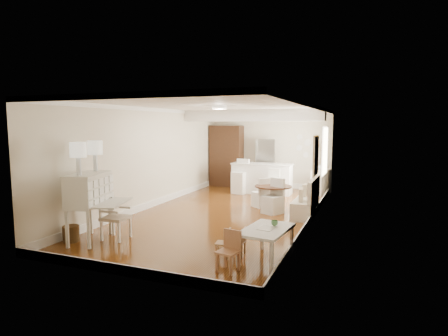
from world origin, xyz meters
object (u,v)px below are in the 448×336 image
Objects in this scene: kids_table at (266,245)px; slip_chair_far at (261,192)px; kids_chair_c at (228,251)px; fridge at (275,164)px; kids_chair_a at (223,243)px; wicker_basket at (71,234)px; dining_table at (273,198)px; bar_stool_left at (240,176)px; slip_chair_near at (273,196)px; sideboard at (321,182)px; kids_chair_b at (238,241)px; secretary_bureau at (89,207)px; bar_stool_right at (273,183)px; pantry_cabinet at (227,156)px; gustavian_armchair at (116,217)px; breakfast_counter at (262,178)px.

kids_table is 1.35× the size of slip_chair_far.
kids_chair_c reaches higher than kids_table.
kids_chair_a is at bearing -83.40° from fridge.
fridge reaches higher than slip_chair_far.
dining_table reaches higher than wicker_basket.
bar_stool_left is 1.61m from fridge.
slip_chair_near is 3.42m from sideboard.
kids_chair_b is at bearing 170.31° from kids_table.
bar_stool_left is at bearing 64.94° from secretary_bureau.
slip_chair_far is (-0.49, 4.20, 0.16)m from kids_chair_a.
bar_stool_left is at bearing 160.78° from bar_stool_right.
kids_chair_c is (0.10, -0.78, 0.08)m from kids_chair_b.
pantry_cabinet is at bearing -159.46° from kids_chair_b.
gustavian_armchair is at bearing -91.84° from kids_chair_b.
kids_chair_a is at bearing -47.45° from kids_chair_b.
dining_table is 1.18× the size of slip_chair_far.
gustavian_armchair reaches higher than kids_chair_b.
dining_table is at bearing 102.25° from kids_table.
dining_table is 0.39m from slip_chair_near.
gustavian_armchair is 1.38× the size of kids_chair_c.
kids_chair_c is at bearing -85.17° from dining_table.
kids_chair_b is 7.77m from pantry_cabinet.
slip_chair_far is (1.94, 4.00, -0.03)m from gustavian_armchair.
dining_table reaches higher than kids_chair_c.
dining_table is 0.86× the size of bar_stool_left.
gustavian_armchair is 2.84× the size of wicker_basket.
kids_chair_b is 0.59× the size of sideboard.
kids_chair_c is 8.52m from pantry_cabinet.
gustavian_armchair is 5.85m from bar_stool_left.
pantry_cabinet is at bearing 147.57° from breakfast_counter.
secretary_bureau is 0.64m from wicker_basket.
dining_table is 3.10m from sideboard.
fridge reaches higher than kids_chair_a.
kids_chair_c is 4.49m from dining_table.
breakfast_counter reaches higher than slip_chair_near.
bar_stool_right is (-0.43, 1.72, 0.13)m from dining_table.
slip_chair_near is 0.40× the size of pantry_cabinet.
breakfast_counter reaches higher than kids_chair_c.
dining_table is at bearing 53.45° from wicker_basket.
slip_chair_near is 0.83m from slip_chair_far.
secretary_bureau is 1.63× the size of slip_chair_far.
gustavian_armchair is 7.30m from fridge.
kids_chair_a is 3.54m from slip_chair_near.
secretary_bureau is at bearing 30.51° from wicker_basket.
kids_chair_c reaches higher than kids_chair_b.
secretary_bureau is 0.55m from gustavian_armchair.
kids_chair_c is 0.32× the size of breakfast_counter.
secretary_bureau is 1.18× the size of bar_stool_left.
pantry_cabinet is 3.71m from sideboard.
bar_stool_left is (0.69, 5.81, 0.13)m from gustavian_armchair.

